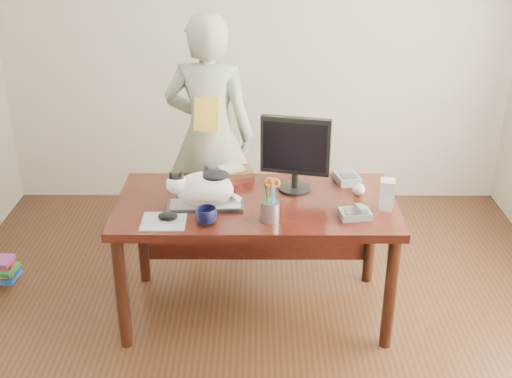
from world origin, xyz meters
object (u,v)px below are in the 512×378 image
object	(u,v)px
desk	(256,218)
person	(210,136)
pen_cup	(270,209)
baseball	(359,190)
mouse	(168,216)
calculator	(347,178)
phone	(356,213)
book_stack	(234,174)
keyboard	(205,205)
coffee_mug	(206,216)
cat	(202,188)
speaker	(387,195)
monitor	(295,150)

from	to	relation	value
desk	person	world-z (taller)	person
pen_cup	baseball	size ratio (longest dim) A/B	3.53
mouse	person	bearing A→B (deg)	80.74
calculator	desk	bearing A→B (deg)	-173.37
phone	baseball	world-z (taller)	phone
mouse	book_stack	distance (m)	0.64
keyboard	mouse	distance (m)	0.25
pen_cup	mouse	size ratio (longest dim) A/B	2.32
keyboard	book_stack	size ratio (longest dim) A/B	1.62
pen_cup	desk	bearing A→B (deg)	103.88
pen_cup	coffee_mug	bearing A→B (deg)	-174.07
cat	calculator	size ratio (longest dim) A/B	2.06
phone	speaker	size ratio (longest dim) A/B	1.03
phone	book_stack	size ratio (longest dim) A/B	0.67
pen_cup	coffee_mug	xyz separation A→B (m)	(-0.34, -0.04, -0.02)
calculator	baseball	bearing A→B (deg)	-89.78
baseball	monitor	bearing A→B (deg)	170.98
mouse	calculator	distance (m)	1.15
person	desk	bearing A→B (deg)	121.88
phone	monitor	bearing A→B (deg)	124.71
monitor	speaker	world-z (taller)	monitor
monitor	speaker	size ratio (longest dim) A/B	2.61
monitor	person	world-z (taller)	person
baseball	person	xyz separation A→B (m)	(-0.92, 0.75, 0.06)
coffee_mug	keyboard	bearing A→B (deg)	96.63
coffee_mug	phone	size ratio (longest dim) A/B	0.63
book_stack	calculator	bearing A→B (deg)	-19.20
mouse	baseball	xyz separation A→B (m)	(1.07, 0.32, 0.01)
cat	pen_cup	world-z (taller)	pen_cup
book_stack	keyboard	bearing A→B (deg)	-127.21
calculator	pen_cup	bearing A→B (deg)	-145.94
mouse	phone	distance (m)	1.02
keyboard	coffee_mug	distance (m)	0.19
speaker	person	bearing A→B (deg)	149.00
cat	speaker	distance (m)	1.02
speaker	keyboard	bearing A→B (deg)	-170.20
speaker	person	distance (m)	1.40
desk	monitor	world-z (taller)	monitor
baseball	person	size ratio (longest dim) A/B	0.04
keyboard	book_stack	xyz separation A→B (m)	(0.15, 0.39, 0.02)
desk	keyboard	world-z (taller)	keyboard
coffee_mug	book_stack	size ratio (longest dim) A/B	0.43
calculator	person	bearing A→B (deg)	134.55
baseball	calculator	bearing A→B (deg)	103.13
cat	speaker	size ratio (longest dim) A/B	2.37
mouse	calculator	world-z (taller)	calculator
cat	keyboard	bearing A→B (deg)	8.36
phone	calculator	world-z (taller)	phone
baseball	mouse	bearing A→B (deg)	-163.48
keyboard	book_stack	world-z (taller)	book_stack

